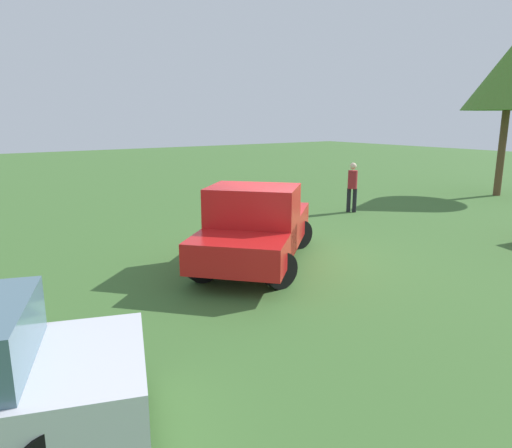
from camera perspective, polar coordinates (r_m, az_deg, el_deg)
ground_plane at (r=10.76m, az=3.31°, el=-4.33°), size 80.00×80.00×0.00m
pickup_truck at (r=10.12m, az=-0.14°, el=-0.11°), size 4.54×4.38×1.78m
person_bystander at (r=16.26m, az=11.77°, el=4.79°), size 0.45×0.45×1.70m
tree_back_right at (r=21.89m, az=28.79°, el=15.50°), size 3.52×3.52×6.07m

